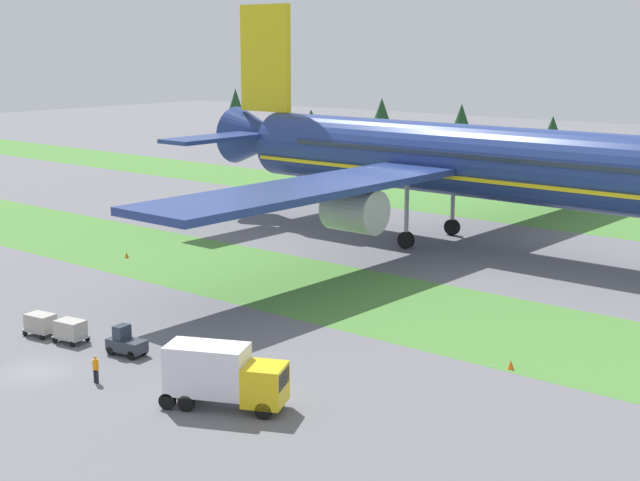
{
  "coord_description": "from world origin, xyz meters",
  "views": [
    {
      "loc": [
        47.72,
        -29.84,
        19.83
      ],
      "look_at": [
        0.82,
        26.85,
        4.0
      ],
      "focal_mm": 51.11,
      "sensor_mm": 36.0,
      "label": 1
    }
  ],
  "objects_px": {
    "airliner": "(453,159)",
    "baggage_tug": "(126,343)",
    "taxiway_marker_0": "(511,365)",
    "taxiway_marker_1": "(127,255)",
    "ground_crew_marshaller": "(96,368)",
    "catering_truck": "(223,374)",
    "cargo_dolly_lead": "(70,329)",
    "cargo_dolly_second": "(41,323)"
  },
  "relations": [
    {
      "from": "airliner",
      "to": "baggage_tug",
      "type": "bearing_deg",
      "value": 2.53
    },
    {
      "from": "baggage_tug",
      "to": "cargo_dolly_second",
      "type": "height_order",
      "value": "baggage_tug"
    },
    {
      "from": "cargo_dolly_second",
      "to": "taxiway_marker_0",
      "type": "height_order",
      "value": "cargo_dolly_second"
    },
    {
      "from": "ground_crew_marshaller",
      "to": "taxiway_marker_1",
      "type": "distance_m",
      "value": 33.13
    },
    {
      "from": "cargo_dolly_lead",
      "to": "airliner",
      "type": "bearing_deg",
      "value": 166.66
    },
    {
      "from": "baggage_tug",
      "to": "ground_crew_marshaller",
      "type": "bearing_deg",
      "value": 22.39
    },
    {
      "from": "catering_truck",
      "to": "taxiway_marker_0",
      "type": "relative_size",
      "value": 12.23
    },
    {
      "from": "baggage_tug",
      "to": "catering_truck",
      "type": "bearing_deg",
      "value": 70.58
    },
    {
      "from": "taxiway_marker_0",
      "to": "ground_crew_marshaller",
      "type": "bearing_deg",
      "value": -135.12
    },
    {
      "from": "taxiway_marker_1",
      "to": "cargo_dolly_lead",
      "type": "bearing_deg",
      "value": -47.13
    },
    {
      "from": "airliner",
      "to": "ground_crew_marshaller",
      "type": "relative_size",
      "value": 43.18
    },
    {
      "from": "ground_crew_marshaller",
      "to": "cargo_dolly_second",
      "type": "bearing_deg",
      "value": -14.81
    },
    {
      "from": "airliner",
      "to": "taxiway_marker_1",
      "type": "distance_m",
      "value": 33.29
    },
    {
      "from": "cargo_dolly_second",
      "to": "catering_truck",
      "type": "distance_m",
      "value": 19.1
    },
    {
      "from": "airliner",
      "to": "catering_truck",
      "type": "bearing_deg",
      "value": 16.46
    },
    {
      "from": "airliner",
      "to": "ground_crew_marshaller",
      "type": "height_order",
      "value": "airliner"
    },
    {
      "from": "cargo_dolly_second",
      "to": "taxiway_marker_0",
      "type": "distance_m",
      "value": 32.11
    },
    {
      "from": "baggage_tug",
      "to": "cargo_dolly_lead",
      "type": "height_order",
      "value": "baggage_tug"
    },
    {
      "from": "ground_crew_marshaller",
      "to": "taxiway_marker_1",
      "type": "xyz_separation_m",
      "value": [
        -24.72,
        22.05,
        -0.68
      ]
    },
    {
      "from": "baggage_tug",
      "to": "taxiway_marker_0",
      "type": "relative_size",
      "value": 4.65
    },
    {
      "from": "airliner",
      "to": "taxiway_marker_0",
      "type": "bearing_deg",
      "value": 38.14
    },
    {
      "from": "baggage_tug",
      "to": "catering_truck",
      "type": "distance_m",
      "value": 11.48
    },
    {
      "from": "taxiway_marker_1",
      "to": "ground_crew_marshaller",
      "type": "bearing_deg",
      "value": -41.74
    },
    {
      "from": "ground_crew_marshaller",
      "to": "catering_truck",
      "type": "bearing_deg",
      "value": -163.63
    },
    {
      "from": "airliner",
      "to": "cargo_dolly_second",
      "type": "bearing_deg",
      "value": -7.77
    },
    {
      "from": "taxiway_marker_1",
      "to": "cargo_dolly_second",
      "type": "bearing_deg",
      "value": -52.94
    },
    {
      "from": "baggage_tug",
      "to": "taxiway_marker_1",
      "type": "relative_size",
      "value": 5.12
    },
    {
      "from": "catering_truck",
      "to": "taxiway_marker_0",
      "type": "distance_m",
      "value": 18.45
    },
    {
      "from": "baggage_tug",
      "to": "cargo_dolly_lead",
      "type": "bearing_deg",
      "value": -90.0
    },
    {
      "from": "catering_truck",
      "to": "ground_crew_marshaller",
      "type": "distance_m",
      "value": 8.94
    },
    {
      "from": "ground_crew_marshaller",
      "to": "cargo_dolly_lead",
      "type": "bearing_deg",
      "value": -23.34
    },
    {
      "from": "airliner",
      "to": "baggage_tug",
      "type": "xyz_separation_m",
      "value": [
        1.39,
        -42.36,
        -7.93
      ]
    },
    {
      "from": "airliner",
      "to": "taxiway_marker_0",
      "type": "xyz_separation_m",
      "value": [
        22.04,
        -28.74,
        -8.45
      ]
    },
    {
      "from": "cargo_dolly_lead",
      "to": "taxiway_marker_1",
      "type": "height_order",
      "value": "cargo_dolly_lead"
    },
    {
      "from": "cargo_dolly_second",
      "to": "airliner",
      "type": "bearing_deg",
      "value": 162.98
    },
    {
      "from": "taxiway_marker_0",
      "to": "taxiway_marker_1",
      "type": "height_order",
      "value": "taxiway_marker_0"
    },
    {
      "from": "baggage_tug",
      "to": "catering_truck",
      "type": "relative_size",
      "value": 0.38
    },
    {
      "from": "cargo_dolly_lead",
      "to": "taxiway_marker_1",
      "type": "bearing_deg",
      "value": -145.72
    },
    {
      "from": "cargo_dolly_lead",
      "to": "cargo_dolly_second",
      "type": "xyz_separation_m",
      "value": [
        -2.87,
        -0.43,
        0.0
      ]
    },
    {
      "from": "taxiway_marker_0",
      "to": "taxiway_marker_1",
      "type": "xyz_separation_m",
      "value": [
        -42.76,
        4.09,
        -0.03
      ]
    },
    {
      "from": "cargo_dolly_lead",
      "to": "catering_truck",
      "type": "height_order",
      "value": "catering_truck"
    },
    {
      "from": "cargo_dolly_second",
      "to": "cargo_dolly_lead",
      "type": "bearing_deg",
      "value": 90.0
    }
  ]
}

